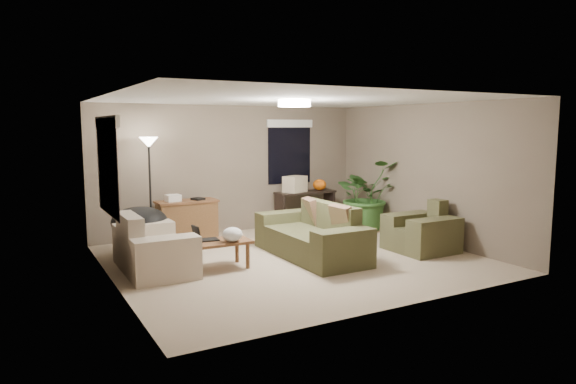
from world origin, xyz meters
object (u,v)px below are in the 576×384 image
armchair (422,233)px  console_table (305,206)px  main_sofa (313,238)px  desk (187,220)px  loveseat (152,250)px  houseplant (366,203)px  papasan_chair (140,227)px  cat_scratching_post (373,221)px  coffee_table (216,245)px  floor_lamp (149,155)px

armchair → console_table: size_ratio=0.77×
main_sofa → desk: size_ratio=2.00×
loveseat → houseplant: houseplant is taller
armchair → desk: 4.18m
main_sofa → desk: (-1.43, 2.07, 0.08)m
papasan_chair → cat_scratching_post: size_ratio=2.26×
loveseat → papasan_chair: 1.01m
main_sofa → desk: main_sofa is taller
main_sofa → armchair: (1.80, -0.59, 0.00)m
desk → houseplant: (3.45, -0.83, 0.19)m
papasan_chair → cat_scratching_post: (4.53, -0.32, -0.25)m
coffee_table → papasan_chair: size_ratio=0.88×
main_sofa → floor_lamp: 3.15m
main_sofa → cat_scratching_post: (2.09, 1.10, -0.08)m
coffee_table → papasan_chair: papasan_chair is taller
armchair → papasan_chair: armchair is taller
desk → main_sofa: bearing=-55.4°
loveseat → houseplant: bearing=10.3°
main_sofa → loveseat: bearing=170.4°
papasan_chair → loveseat: bearing=-93.2°
coffee_table → papasan_chair: bearing=119.8°
desk → papasan_chair: (-1.01, -0.66, 0.09)m
main_sofa → console_table: (1.15, 2.17, 0.14)m
armchair → cat_scratching_post: size_ratio=2.00×
armchair → console_table: (-0.64, 2.76, 0.14)m
console_table → houseplant: (0.87, -0.93, 0.13)m
armchair → houseplant: (0.22, 1.83, 0.27)m
desk → cat_scratching_post: 3.66m
console_table → papasan_chair: size_ratio=1.15×
main_sofa → papasan_chair: (-2.43, 1.42, 0.17)m
console_table → houseplant: bearing=-46.9°
console_table → desk: bearing=-177.9°
loveseat → floor_lamp: (0.38, 1.52, 1.30)m
armchair → floor_lamp: floor_lamp is taller
armchair → main_sofa: bearing=161.9°
cat_scratching_post → floor_lamp: bearing=168.6°
papasan_chair → armchair: bearing=-25.3°
coffee_table → desk: size_ratio=0.91×
armchair → desk: bearing=140.5°
coffee_table → console_table: size_ratio=0.77×
coffee_table → cat_scratching_post: size_ratio=2.00×
cat_scratching_post → main_sofa: bearing=-152.3°
console_table → houseplant: houseplant is taller
loveseat → coffee_table: 0.92m
loveseat → armchair: 4.40m
armchair → desk: (-3.22, 2.66, 0.08)m
console_table → papasan_chair: 3.67m
main_sofa → loveseat: (-2.49, 0.42, 0.00)m
houseplant → cat_scratching_post: size_ratio=2.89×
loveseat → coffee_table: bearing=-24.2°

